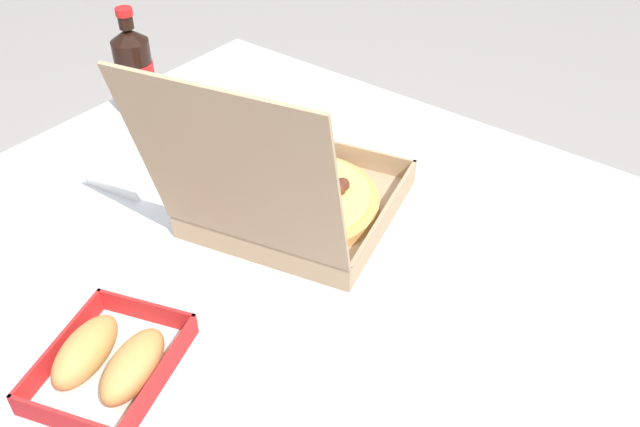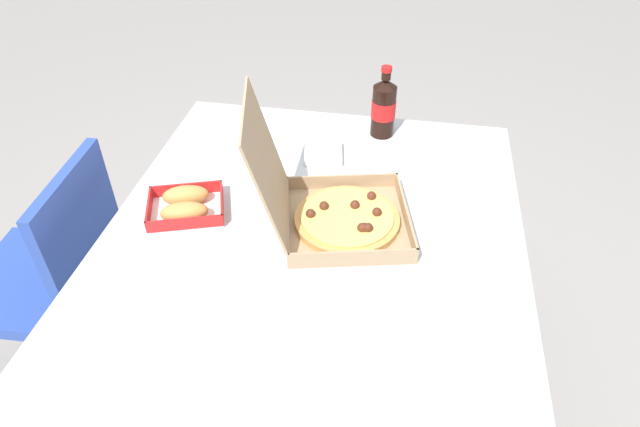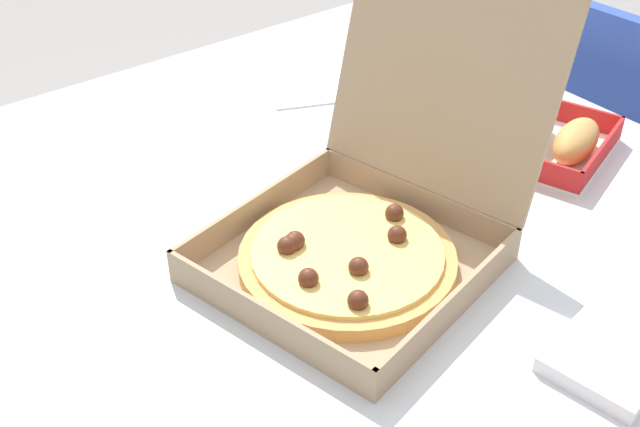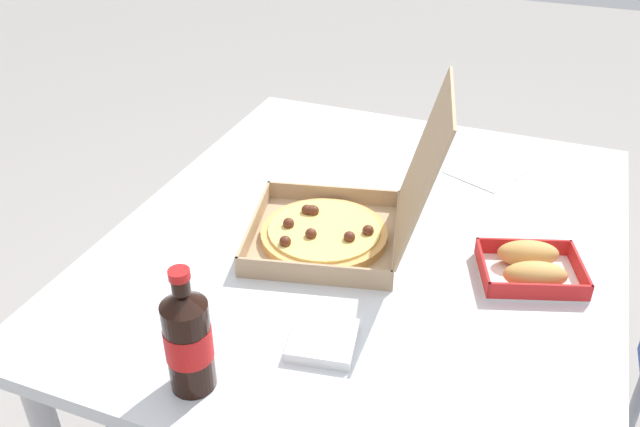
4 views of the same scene
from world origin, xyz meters
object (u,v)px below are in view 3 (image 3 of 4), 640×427
at_px(bread_side_box, 554,138).
at_px(pizza_box_open, 364,226).
at_px(paper_menu, 305,77).
at_px(napkin_pile, 606,362).

bearing_deg(bread_side_box, pizza_box_open, -87.45).
bearing_deg(paper_menu, bread_side_box, 41.82).
height_order(paper_menu, napkin_pile, napkin_pile).
bearing_deg(pizza_box_open, bread_side_box, 92.55).
relative_size(paper_menu, napkin_pile, 1.91).
distance_m(paper_menu, napkin_pile, 0.76).
relative_size(bread_side_box, paper_menu, 1.08).
xyz_separation_m(bread_side_box, paper_menu, (-0.43, -0.14, -0.02)).
xyz_separation_m(pizza_box_open, napkin_pile, (0.30, 0.08, -0.04)).
bearing_deg(bread_side_box, napkin_pile, -43.70).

